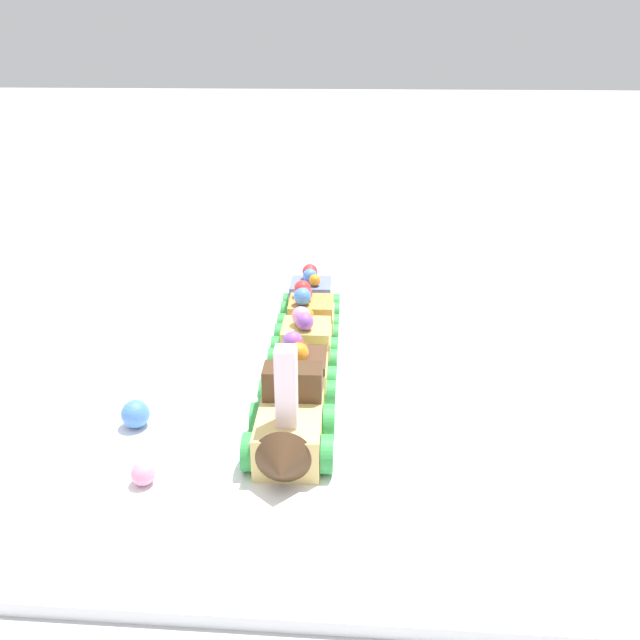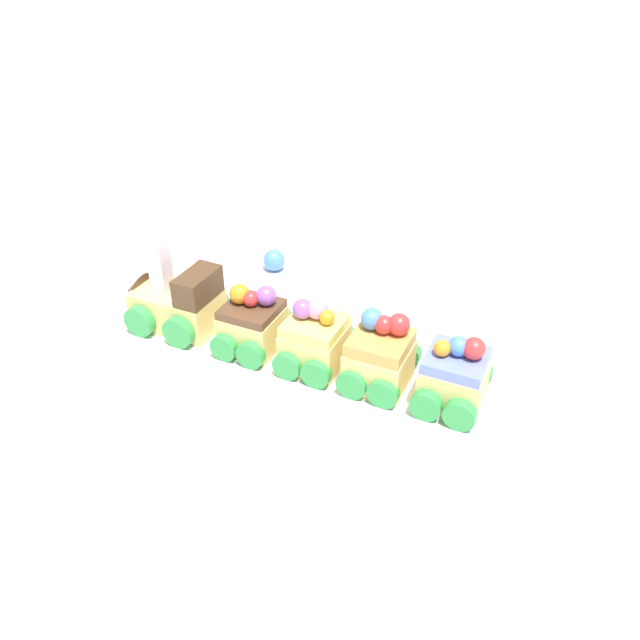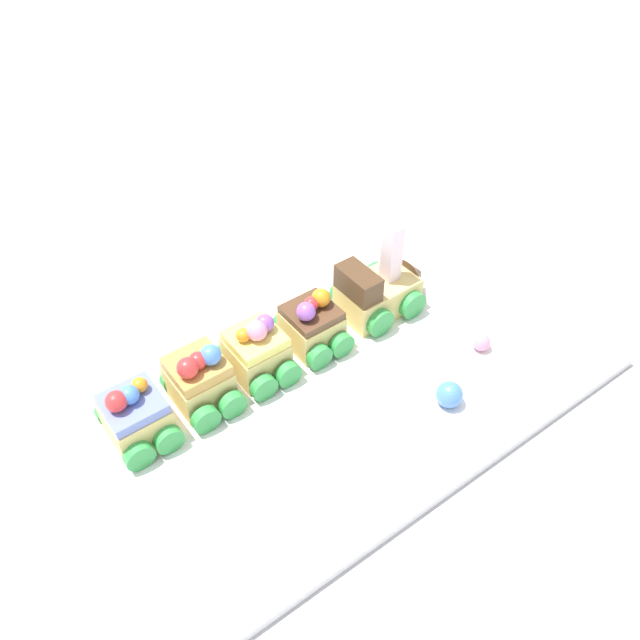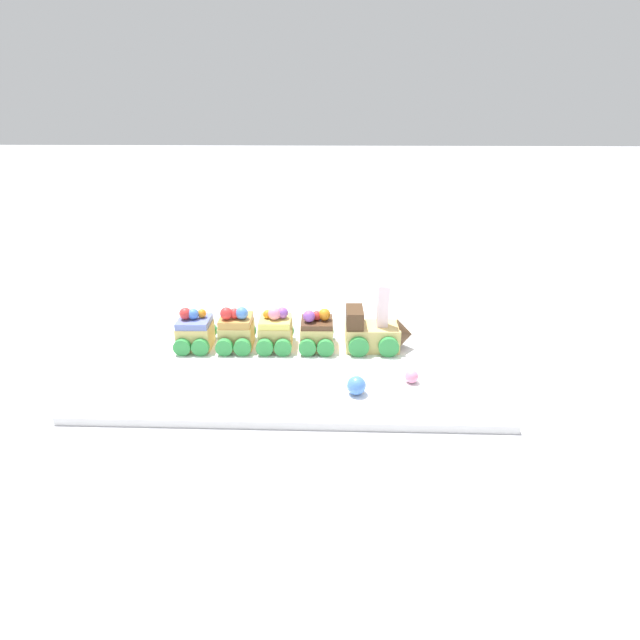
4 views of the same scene
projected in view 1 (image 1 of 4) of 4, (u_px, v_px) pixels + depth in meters
ground_plane at (304, 391)px, 0.69m from camera, size 10.00×10.00×0.00m
display_board at (304, 386)px, 0.69m from camera, size 0.62×0.46×0.01m
cake_train_locomotive at (290, 430)px, 0.55m from camera, size 0.11×0.08×0.11m
cake_car_chocolate at (298, 376)px, 0.64m from camera, size 0.06×0.08×0.07m
cake_car_lemon at (303, 345)px, 0.71m from camera, size 0.06×0.08×0.07m
cake_car_caramel at (307, 320)px, 0.77m from camera, size 0.06×0.08×0.08m
cake_car_blueberry at (311, 300)px, 0.83m from camera, size 0.06×0.08×0.07m
gumball_pink at (143, 474)px, 0.52m from camera, size 0.02×0.02×0.02m
gumball_blue at (135, 414)px, 0.60m from camera, size 0.03×0.03×0.03m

